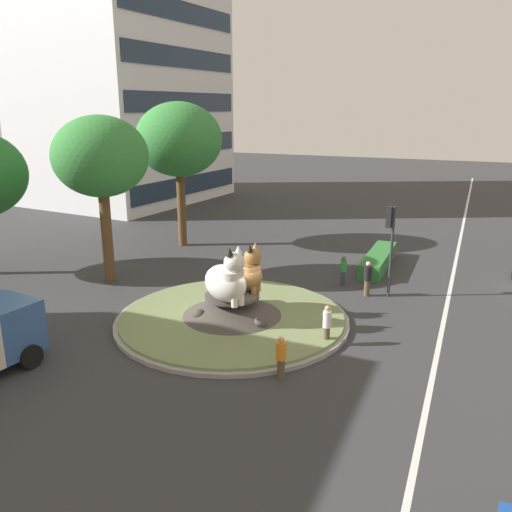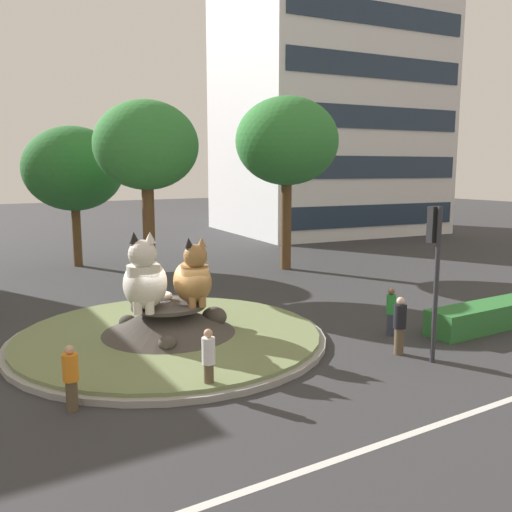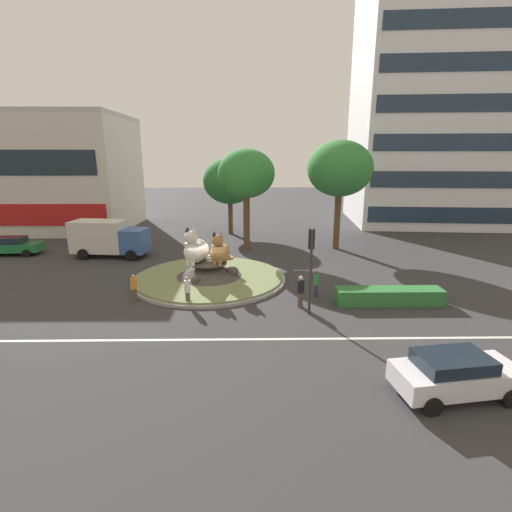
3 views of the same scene
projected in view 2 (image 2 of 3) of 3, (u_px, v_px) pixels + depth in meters
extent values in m
plane|color=#333335|center=(169.00, 341.00, 18.00)|extent=(160.00, 160.00, 0.00)
cube|color=silver|center=(336.00, 460.00, 10.62)|extent=(112.00, 0.20, 0.01)
cylinder|color=gray|center=(169.00, 338.00, 17.99)|extent=(10.37, 10.37, 0.18)
cylinder|color=#707F51|center=(169.00, 334.00, 17.97)|extent=(9.95, 9.95, 0.11)
cone|color=#423D38|center=(169.00, 318.00, 17.88)|extent=(4.39, 4.39, 0.97)
cylinder|color=#423D38|center=(168.00, 306.00, 17.81)|extent=(2.42, 2.42, 0.12)
ellipsoid|color=#423D38|center=(214.00, 317.00, 18.55)|extent=(0.86, 0.87, 0.69)
ellipsoid|color=#423D38|center=(128.00, 322.00, 18.32)|extent=(0.59, 0.59, 0.48)
ellipsoid|color=#423D38|center=(167.00, 343.00, 16.15)|extent=(0.56, 0.53, 0.45)
ellipsoid|color=silver|center=(145.00, 283.00, 17.21)|extent=(2.16, 2.55, 1.58)
cylinder|color=silver|center=(144.00, 281.00, 16.75)|extent=(1.36, 1.36, 0.99)
sphere|color=silver|center=(142.00, 254.00, 16.46)|extent=(0.87, 0.87, 0.87)
torus|color=silver|center=(159.00, 296.00, 18.22)|extent=(1.11, 1.11, 0.20)
cone|color=silver|center=(150.00, 237.00, 16.40)|extent=(0.47, 0.47, 0.36)
cone|color=black|center=(134.00, 238.00, 16.35)|extent=(0.47, 0.47, 0.36)
cylinder|color=silver|center=(150.00, 308.00, 16.55)|extent=(0.28, 0.28, 0.40)
cylinder|color=silver|center=(138.00, 308.00, 16.50)|extent=(0.28, 0.28, 0.40)
ellipsoid|color=#9E703D|center=(192.00, 281.00, 17.94)|extent=(1.60, 2.15, 1.41)
cylinder|color=#9E703D|center=(195.00, 279.00, 17.55)|extent=(1.08, 1.08, 0.88)
sphere|color=#9E703D|center=(195.00, 256.00, 17.29)|extent=(0.78, 0.78, 0.78)
torus|color=#9E703D|center=(197.00, 292.00, 18.87)|extent=(0.97, 0.97, 0.18)
cone|color=#9E703D|center=(202.00, 242.00, 17.29)|extent=(0.37, 0.37, 0.32)
cone|color=black|center=(189.00, 243.00, 17.15)|extent=(0.37, 0.37, 0.32)
cylinder|color=#9E703D|center=(202.00, 301.00, 17.41)|extent=(0.25, 0.25, 0.35)
cylinder|color=#9E703D|center=(193.00, 302.00, 17.31)|extent=(0.25, 0.25, 0.35)
cylinder|color=#2D2D33|center=(436.00, 286.00, 15.64)|extent=(0.14, 0.14, 4.59)
cube|color=black|center=(434.00, 224.00, 15.56)|extent=(0.34, 0.27, 1.05)
sphere|color=red|center=(432.00, 213.00, 15.58)|extent=(0.18, 0.18, 0.18)
sphere|color=#392706|center=(432.00, 224.00, 15.63)|extent=(0.18, 0.18, 0.18)
sphere|color=black|center=(431.00, 235.00, 15.68)|extent=(0.18, 0.18, 0.18)
cube|color=silver|center=(327.00, 58.00, 48.08)|extent=(18.67, 16.16, 30.75)
cube|color=#233347|center=(374.00, 215.00, 43.67)|extent=(16.29, 1.62, 1.75)
cube|color=#233347|center=(375.00, 167.00, 43.05)|extent=(16.29, 1.62, 1.75)
cube|color=#233347|center=(377.00, 118.00, 42.44)|extent=(16.29, 1.62, 1.75)
cube|color=#233347|center=(379.00, 66.00, 41.83)|extent=(16.29, 1.62, 1.75)
cube|color=#233347|center=(381.00, 14.00, 41.22)|extent=(16.29, 1.62, 1.75)
cube|color=#2D7033|center=(494.00, 315.00, 19.53)|extent=(6.01, 1.20, 0.90)
cylinder|color=brown|center=(77.00, 237.00, 31.56)|extent=(0.51, 0.51, 3.39)
ellipsoid|color=#286B2D|center=(73.00, 169.00, 30.93)|extent=(5.65, 5.65, 4.80)
cylinder|color=brown|center=(286.00, 226.00, 30.51)|extent=(0.58, 0.58, 4.88)
ellipsoid|color=#337F38|center=(287.00, 141.00, 29.76)|extent=(5.67, 5.67, 4.82)
cylinder|color=brown|center=(149.00, 237.00, 26.20)|extent=(0.58, 0.58, 4.77)
ellipsoid|color=#337F38|center=(146.00, 145.00, 25.51)|extent=(4.94, 4.94, 4.20)
cylinder|color=brown|center=(209.00, 378.00, 13.72)|extent=(0.26, 0.26, 0.79)
cylinder|color=silver|center=(208.00, 351.00, 13.61)|extent=(0.34, 0.34, 0.68)
sphere|color=tan|center=(208.00, 333.00, 13.53)|extent=(0.23, 0.23, 0.23)
cylinder|color=brown|center=(72.00, 396.00, 12.74)|extent=(0.28, 0.28, 0.75)
cylinder|color=orange|center=(70.00, 367.00, 12.63)|extent=(0.37, 0.37, 0.65)
sphere|color=tan|center=(69.00, 350.00, 12.56)|extent=(0.21, 0.21, 0.21)
cylinder|color=#33384C|center=(390.00, 325.00, 18.50)|extent=(0.23, 0.23, 0.77)
cylinder|color=#288C38|center=(391.00, 304.00, 18.38)|extent=(0.31, 0.31, 0.67)
sphere|color=brown|center=(392.00, 291.00, 18.31)|extent=(0.22, 0.22, 0.22)
cylinder|color=brown|center=(399.00, 341.00, 16.63)|extent=(0.29, 0.29, 0.84)
cylinder|color=black|center=(400.00, 316.00, 16.51)|extent=(0.39, 0.39, 0.73)
sphere|color=beige|center=(401.00, 301.00, 16.43)|extent=(0.24, 0.24, 0.24)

